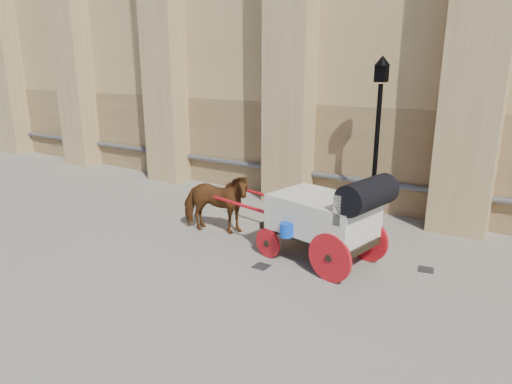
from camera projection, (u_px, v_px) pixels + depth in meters
The scene contains 6 objects.
ground at pixel (251, 243), 11.00m from camera, with size 90.00×90.00×0.00m, color #70695C.
horse at pixel (215, 203), 11.50m from camera, with size 0.85×1.87×1.58m, color brown.
carriage at pixel (328, 215), 9.66m from camera, with size 4.81×2.15×2.04m.
street_lamp at pixel (377, 137), 11.78m from camera, with size 0.41×0.41×4.38m.
drain_grate_near at pixel (261, 266), 9.75m from camera, with size 0.32×0.32×0.01m, color black.
drain_grate_far at pixel (426, 270), 9.59m from camera, with size 0.32×0.32×0.01m, color black.
Camera 1 is at (5.65, -8.54, 4.21)m, focal length 32.00 mm.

